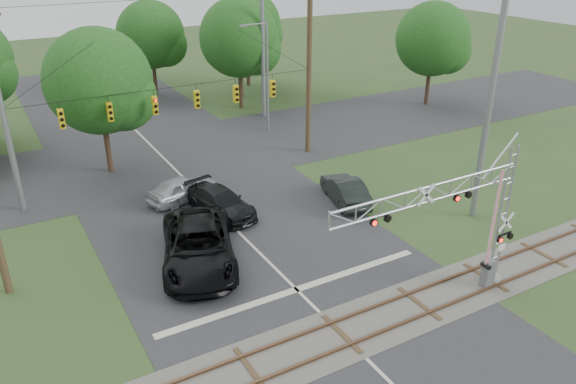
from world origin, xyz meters
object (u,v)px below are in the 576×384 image
traffic_signal_span (189,90)px  sedan_silver (183,189)px  crossing_gantry (458,217)px  car_dark (221,202)px  streetlight (265,72)px  pickup_black (198,246)px

traffic_signal_span → sedan_silver: bearing=-122.1°
crossing_gantry → car_dark: bearing=112.6°
crossing_gantry → traffic_signal_span: traffic_signal_span is taller
traffic_signal_span → car_dark: bearing=-97.5°
crossing_gantry → traffic_signal_span: bearing=103.3°
sedan_silver → streetlight: (10.09, 8.63, 4.02)m
car_dark → crossing_gantry: bearing=-78.8°
pickup_black → car_dark: (3.03, 4.30, -0.27)m
pickup_black → sedan_silver: (1.79, 7.08, -0.25)m
car_dark → streetlight: (8.85, 11.41, 4.03)m
crossing_gantry → sedan_silver: 16.72m
streetlight → traffic_signal_span: bearing=-146.2°
car_dark → sedan_silver: bearing=102.7°
pickup_black → car_dark: size_ratio=1.43×
pickup_black → sedan_silver: size_ratio=1.64×
car_dark → streetlight: streetlight is taller
car_dark → sedan_silver: 3.04m
crossing_gantry → streetlight: size_ratio=1.12×
sedan_silver → streetlight: size_ratio=0.51×
crossing_gantry → pickup_black: bearing=135.4°
traffic_signal_span → sedan_silver: traffic_signal_span is taller
streetlight → car_dark: bearing=-127.8°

